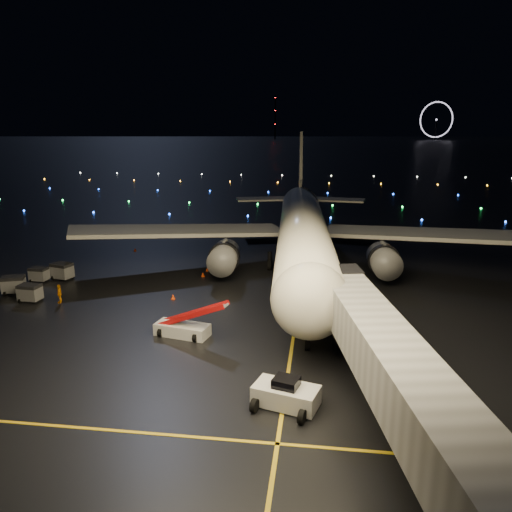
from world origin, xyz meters
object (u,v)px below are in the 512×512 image
Objects in this scene: baggage_cart_0 at (30,293)px; baggage_cart_2 at (14,285)px; baggage_cart_1 at (39,275)px; pushback_tug at (286,392)px; belt_loader at (182,317)px; crew_c at (60,294)px; baggage_cart_3 at (62,271)px; airliner at (303,202)px.

baggage_cart_0 is 0.94× the size of baggage_cart_2.
baggage_cart_2 reaches higher than baggage_cart_1.
belt_loader is (-9.47, 9.84, 0.66)m from pushback_tug.
baggage_cart_3 is (-3.77, 7.54, -0.00)m from crew_c.
baggage_cart_3 reaches higher than baggage_cart_1.
baggage_cart_2 is 0.99× the size of baggage_cart_3.
baggage_cart_2 is at bearing -90.43° from baggage_cart_1.
belt_loader is 3.01× the size of baggage_cart_3.
crew_c reaches higher than baggage_cart_0.
baggage_cart_1 is (-5.98, 6.40, -0.14)m from crew_c.
baggage_cart_3 is at bearing 154.82° from belt_loader.
airliner is 29.83m from crew_c.
pushback_tug is at bearing -51.78° from baggage_cart_2.
crew_c is at bearing -43.42° from baggage_cart_1.
crew_c reaches higher than baggage_cart_3.
airliner is at bearing 111.67° from crew_c.
belt_loader is at bearing -114.60° from airliner.
airliner is 30.20× the size of crew_c.
baggage_cart_1 is (-2.83, 6.44, -0.07)m from baggage_cart_0.
belt_loader reaches higher than baggage_cart_3.
belt_loader is at bearing -20.77° from baggage_cart_3.
airliner is at bearing 106.80° from pushback_tug.
baggage_cart_0 is 3.78m from baggage_cart_2.
belt_loader is 3.03× the size of baggage_cart_2.
crew_c is 3.15m from baggage_cart_0.
baggage_cart_1 is at bearing -151.49° from crew_c.
airliner is 32.08m from baggage_cart_1.
belt_loader is at bearing -28.39° from baggage_cart_1.
pushback_tug is (0.46, -33.21, -7.17)m from airliner.
crew_c is at bearing -46.92° from baggage_cart_3.
baggage_cart_1 is (-29.35, -10.70, -7.32)m from airliner.
belt_loader is 22.80m from baggage_cart_3.
pushback_tug is at bearing -92.73° from airliner.
airliner is 8.57× the size of belt_loader.
baggage_cart_3 is (-0.62, 7.57, 0.07)m from baggage_cart_0.
baggage_cart_0 is 7.60m from baggage_cart_3.
belt_loader is at bearing -15.27° from baggage_cart_0.
airliner is at bearing 81.06° from belt_loader.
airliner is at bearing 6.23° from baggage_cart_2.
baggage_cart_1 is at bearing -136.30° from baggage_cart_3.
baggage_cart_0 is at bearing -68.81° from baggage_cart_3.
airliner is 27.72× the size of baggage_cart_0.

